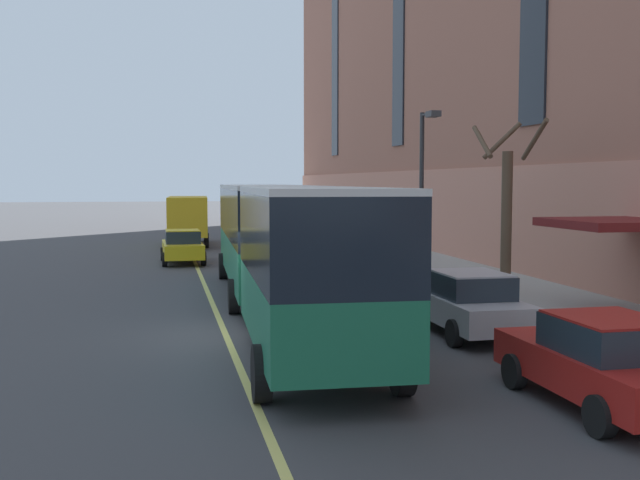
% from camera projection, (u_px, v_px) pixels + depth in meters
% --- Properties ---
extents(ground_plane, '(260.00, 260.00, 0.00)m').
position_uv_depth(ground_plane, '(251.00, 334.00, 18.48)').
color(ground_plane, '#424244').
extents(sidewalk, '(5.48, 160.00, 0.15)m').
position_uv_depth(sidewalk, '(529.00, 300.00, 23.28)').
color(sidewalk, '#9E9B93').
rests_on(sidewalk, ground).
extents(city_bus, '(3.49, 20.12, 3.65)m').
position_uv_depth(city_bus, '(278.00, 240.00, 21.12)').
color(city_bus, '#1E704C').
rests_on(city_bus, ground).
extents(parked_car_red_0, '(1.99, 4.35, 1.56)m').
position_uv_depth(parked_car_red_0, '(603.00, 362.00, 12.36)').
color(parked_car_red_0, '#B21E19').
rests_on(parked_car_red_0, ground).
extents(parked_car_silver_2, '(2.02, 4.42, 1.56)m').
position_uv_depth(parked_car_silver_2, '(368.00, 266.00, 26.43)').
color(parked_car_silver_2, '#B7B7BC').
rests_on(parked_car_silver_2, ground).
extents(parked_car_silver_3, '(1.98, 4.47, 1.56)m').
position_uv_depth(parked_car_silver_3, '(468.00, 303.00, 18.43)').
color(parked_car_silver_3, '#B7B7BC').
rests_on(parked_car_silver_3, ground).
extents(parked_car_navy_4, '(2.13, 4.74, 1.56)m').
position_uv_depth(parked_car_navy_4, '(294.00, 235.00, 41.66)').
color(parked_car_navy_4, navy).
rests_on(parked_car_navy_4, ground).
extents(parked_car_green_6, '(2.04, 4.28, 1.56)m').
position_uv_depth(parked_car_green_6, '(269.00, 225.00, 52.12)').
color(parked_car_green_6, '#23603D').
rests_on(parked_car_green_6, ground).
extents(box_truck, '(2.62, 7.56, 2.90)m').
position_uv_depth(box_truck, '(188.00, 217.00, 43.97)').
color(box_truck, gold).
rests_on(box_truck, ground).
extents(taxi_cab, '(2.01, 4.26, 1.56)m').
position_uv_depth(taxi_cab, '(183.00, 246.00, 34.57)').
color(taxi_cab, yellow).
rests_on(taxi_cab, ground).
extents(street_tree_mid_block, '(2.08, 2.01, 5.61)m').
position_uv_depth(street_tree_mid_block, '(507.00, 206.00, 24.35)').
color(street_tree_mid_block, brown).
rests_on(street_tree_mid_block, sidewalk).
extents(street_lamp, '(0.36, 1.48, 6.04)m').
position_uv_depth(street_lamp, '(424.00, 177.00, 26.22)').
color(street_lamp, '#2D2D30').
rests_on(street_lamp, sidewalk).
extents(lane_centerline, '(0.16, 140.00, 0.01)m').
position_uv_depth(lane_centerline, '(217.00, 314.00, 21.28)').
color(lane_centerline, '#E0D66B').
rests_on(lane_centerline, ground).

